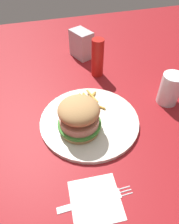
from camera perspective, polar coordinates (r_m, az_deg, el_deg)
The scene contains 9 objects.
ground_plane at distance 0.65m, azimuth 1.62°, elevation -1.98°, with size 1.60×1.60×0.00m, color maroon.
plate at distance 0.63m, azimuth -0.00°, elevation -2.31°, with size 0.29×0.29×0.01m, color silver.
sandwich at distance 0.57m, azimuth -2.79°, elevation -1.25°, with size 0.12×0.12×0.10m.
fries_pile at distance 0.68m, azimuth -0.06°, elevation 3.10°, with size 0.10×0.09×0.01m.
napkin at distance 0.51m, azimuth 1.62°, elevation -22.43°, with size 0.11×0.11×0.00m, color white.
fork at distance 0.51m, azimuth 1.81°, elevation -22.27°, with size 0.02×0.17×0.00m.
drink_glass at distance 0.72m, azimuth 20.62°, elevation 5.39°, with size 0.07×0.07×0.10m.
napkin_dispenser at distance 0.91m, azimuth -2.18°, elevation 17.69°, with size 0.09×0.06×0.11m, color #B7BABF.
ketchup_bottle at distance 0.79m, azimuth 2.16°, elevation 14.28°, with size 0.04×0.04×0.14m, color #B21914.
Camera 1 is at (-0.42, 0.14, 0.47)m, focal length 34.15 mm.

